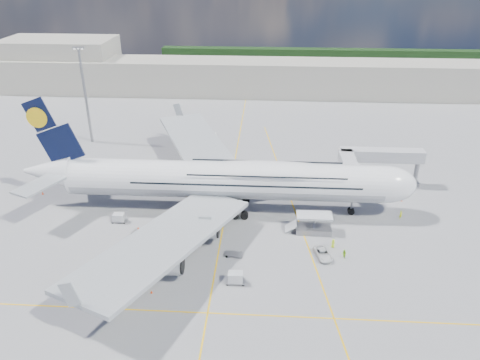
# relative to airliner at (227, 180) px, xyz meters

# --- Properties ---
(ground) EXTENTS (300.00, 300.00, 0.00)m
(ground) POSITION_rel_airliner_xyz_m (-0.26, -10.00, -6.87)
(ground) COLOR gray
(ground) RESTS_ON ground
(taxi_line_main) EXTENTS (0.25, 220.00, 0.01)m
(taxi_line_main) POSITION_rel_airliner_xyz_m (-0.26, -10.00, -6.86)
(taxi_line_main) COLOR yellow
(taxi_line_main) RESTS_ON ground
(taxi_line_cross) EXTENTS (120.00, 0.25, 0.01)m
(taxi_line_cross) POSITION_rel_airliner_xyz_m (-0.26, -30.00, -6.86)
(taxi_line_cross) COLOR yellow
(taxi_line_cross) RESTS_ON ground
(taxi_line_diag) EXTENTS (14.16, 99.06, 0.01)m
(taxi_line_diag) POSITION_rel_airliner_xyz_m (13.74, -0.00, -6.86)
(taxi_line_diag) COLOR yellow
(taxi_line_diag) RESTS_ON ground
(airliner) EXTENTS (77.26, 79.15, 23.71)m
(airliner) POSITION_rel_airliner_xyz_m (0.00, 0.00, 0.00)
(airliner) COLOR white
(airliner) RESTS_ON ground
(jet_bridge) EXTENTS (18.80, 12.10, 8.50)m
(jet_bridge) POSITION_rel_airliner_xyz_m (29.55, 10.94, -0.02)
(jet_bridge) COLOR #B7B7BC
(jet_bridge) RESTS_ON ground
(cargo_loader) EXTENTS (8.53, 3.20, 3.67)m
(cargo_loader) POSITION_rel_airliner_xyz_m (16.56, -7.11, -5.62)
(cargo_loader) COLOR silver
(cargo_loader) RESTS_ON ground
(light_mast) EXTENTS (3.00, 0.70, 25.50)m
(light_mast) POSITION_rel_airliner_xyz_m (-40.26, 35.00, 6.34)
(light_mast) COLOR gray
(light_mast) RESTS_ON ground
(terminal) EXTENTS (180.00, 16.00, 12.00)m
(terminal) POSITION_rel_airliner_xyz_m (-0.26, 85.00, -0.87)
(terminal) COLOR #B2AD9E
(terminal) RESTS_ON ground
(hangar) EXTENTS (40.00, 22.00, 18.00)m
(hangar) POSITION_rel_airliner_xyz_m (-70.26, 90.00, 2.13)
(hangar) COLOR #B2AD9E
(hangar) RESTS_ON ground
(tree_line) EXTENTS (160.00, 6.00, 8.00)m
(tree_line) POSITION_rel_airliner_xyz_m (39.74, 130.00, -2.87)
(tree_line) COLOR #193814
(tree_line) RESTS_ON ground
(dolly_row_a) EXTENTS (3.20, 2.25, 0.42)m
(dolly_row_a) POSITION_rel_airliner_xyz_m (-10.85, -20.02, -6.54)
(dolly_row_a) COLOR gray
(dolly_row_a) RESTS_ON ground
(dolly_row_b) EXTENTS (3.15, 2.21, 0.42)m
(dolly_row_b) POSITION_rel_airliner_xyz_m (-15.41, -9.97, -6.54)
(dolly_row_b) COLOR gray
(dolly_row_b) RESTS_ON ground
(dolly_row_c) EXTENTS (3.45, 1.94, 2.14)m
(dolly_row_c) POSITION_rel_airliner_xyz_m (-15.19, -23.33, -5.72)
(dolly_row_c) COLOR gray
(dolly_row_c) RESTS_ON ground
(dolly_back) EXTENTS (2.85, 1.53, 1.80)m
(dolly_back) POSITION_rel_airliner_xyz_m (-20.47, -5.99, -5.90)
(dolly_back) COLOR gray
(dolly_back) RESTS_ON ground
(dolly_nose_far) EXTENTS (3.18, 1.76, 1.99)m
(dolly_nose_far) POSITION_rel_airliner_xyz_m (3.29, -22.98, -5.80)
(dolly_nose_far) COLOR gray
(dolly_nose_far) RESTS_ON ground
(dolly_nose_near) EXTENTS (3.25, 2.15, 0.44)m
(dolly_nose_near) POSITION_rel_airliner_xyz_m (2.49, -15.68, -6.53)
(dolly_nose_near) COLOR gray
(dolly_nose_near) RESTS_ON ground
(baggage_tug) EXTENTS (3.00, 2.13, 1.70)m
(baggage_tug) POSITION_rel_airliner_xyz_m (-12.00, -9.97, -6.12)
(baggage_tug) COLOR silver
(baggage_tug) RESTS_ON ground
(catering_truck_inner) EXTENTS (6.64, 3.96, 3.71)m
(catering_truck_inner) POSITION_rel_airliner_xyz_m (-10.68, 13.71, -5.12)
(catering_truck_inner) COLOR gray
(catering_truck_inner) RESTS_ON ground
(catering_truck_outer) EXTENTS (7.82, 4.69, 4.36)m
(catering_truck_outer) POSITION_rel_airliner_xyz_m (-10.17, 35.45, -4.84)
(catering_truck_outer) COLOR gray
(catering_truck_outer) RESTS_ON ground
(service_van) EXTENTS (3.36, 5.25, 1.35)m
(service_van) POSITION_rel_airliner_xyz_m (17.75, -15.05, -6.19)
(service_van) COLOR silver
(service_van) RESTS_ON ground
(crew_nose) EXTENTS (0.75, 0.65, 1.74)m
(crew_nose) POSITION_rel_airliner_xyz_m (34.14, -1.28, -6.00)
(crew_nose) COLOR yellow
(crew_nose) RESTS_ON ground
(crew_loader) EXTENTS (0.94, 1.03, 1.70)m
(crew_loader) POSITION_rel_airliner_xyz_m (21.28, -15.26, -6.02)
(crew_loader) COLOR #97E217
(crew_loader) RESTS_ON ground
(crew_wing) EXTENTS (0.60, 1.03, 1.65)m
(crew_wing) POSITION_rel_airliner_xyz_m (-8.80, -18.30, -6.04)
(crew_wing) COLOR #DAFF1A
(crew_wing) RESTS_ON ground
(crew_van) EXTENTS (0.96, 0.92, 1.65)m
(crew_van) POSITION_rel_airliner_xyz_m (19.81, -12.04, -6.04)
(crew_van) COLOR #D0FB1A
(crew_van) RESTS_ON ground
(crew_tug) EXTENTS (1.19, 0.89, 1.65)m
(crew_tug) POSITION_rel_airliner_xyz_m (-6.50, -12.27, -6.04)
(crew_tug) COLOR #A9FF1A
(crew_tug) RESTS_ON ground
(cone_nose) EXTENTS (0.41, 0.41, 0.52)m
(cone_nose) POSITION_rel_airliner_xyz_m (36.17, 5.95, -6.62)
(cone_nose) COLOR #FF430D
(cone_nose) RESTS_ON ground
(cone_wing_left_inner) EXTENTS (0.38, 0.38, 0.49)m
(cone_wing_left_inner) POSITION_rel_airliner_xyz_m (-3.99, 15.94, -6.63)
(cone_wing_left_inner) COLOR #FF430D
(cone_wing_left_inner) RESTS_ON ground
(cone_wing_left_outer) EXTENTS (0.50, 0.50, 0.64)m
(cone_wing_left_outer) POSITION_rel_airliner_xyz_m (-13.58, 21.19, -6.56)
(cone_wing_left_outer) COLOR #FF430D
(cone_wing_left_outer) RESTS_ON ground
(cone_wing_right_inner) EXTENTS (0.41, 0.41, 0.52)m
(cone_wing_right_inner) POSITION_rel_airliner_xyz_m (-16.17, -8.25, -6.62)
(cone_wing_right_inner) COLOR #FF430D
(cone_wing_right_inner) RESTS_ON ground
(cone_wing_right_outer) EXTENTS (0.37, 0.37, 0.48)m
(cone_wing_right_outer) POSITION_rel_airliner_xyz_m (-9.42, -26.14, -6.64)
(cone_wing_right_outer) COLOR #FF430D
(cone_wing_right_outer) RESTS_ON ground
(cone_tail) EXTENTS (0.46, 0.46, 0.59)m
(cone_tail) POSITION_rel_airliner_xyz_m (-40.30, 4.19, -6.58)
(cone_tail) COLOR #FF430D
(cone_tail) RESTS_ON ground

